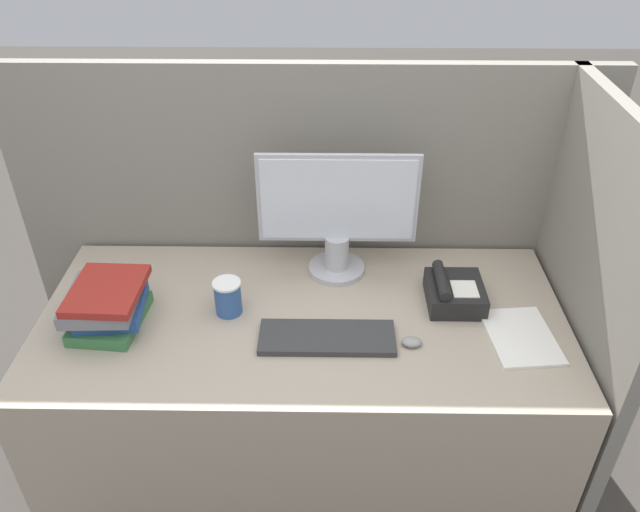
# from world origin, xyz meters

# --- Properties ---
(cubicle_panel_rear) EXTENTS (2.07, 0.04, 1.42)m
(cubicle_panel_rear) POSITION_xyz_m (0.00, 0.83, 0.71)
(cubicle_panel_rear) COLOR gray
(cubicle_panel_rear) RESTS_ON ground_plane
(cubicle_panel_right) EXTENTS (0.04, 0.85, 1.42)m
(cubicle_panel_right) POSITION_xyz_m (0.87, 0.43, 0.71)
(cubicle_panel_right) COLOR gray
(cubicle_panel_right) RESTS_ON ground_plane
(desk) EXTENTS (1.67, 0.79, 0.75)m
(desk) POSITION_xyz_m (0.00, 0.40, 0.37)
(desk) COLOR tan
(desk) RESTS_ON ground_plane
(monitor) EXTENTS (0.53, 0.20, 0.44)m
(monitor) POSITION_xyz_m (0.11, 0.65, 0.96)
(monitor) COLOR #B7B7BC
(monitor) RESTS_ON desk
(keyboard) EXTENTS (0.41, 0.15, 0.02)m
(keyboard) POSITION_xyz_m (0.08, 0.28, 0.76)
(keyboard) COLOR #333333
(keyboard) RESTS_ON desk
(mouse) EXTENTS (0.06, 0.04, 0.02)m
(mouse) POSITION_xyz_m (0.33, 0.26, 0.76)
(mouse) COLOR gray
(mouse) RESTS_ON desk
(coffee_cup) EXTENTS (0.09, 0.09, 0.12)m
(coffee_cup) POSITION_xyz_m (-0.24, 0.41, 0.81)
(coffee_cup) COLOR #335999
(coffee_cup) RESTS_ON desk
(book_stack) EXTENTS (0.24, 0.27, 0.14)m
(book_stack) POSITION_xyz_m (-0.60, 0.35, 0.82)
(book_stack) COLOR #38723F
(book_stack) RESTS_ON desk
(desk_telephone) EXTENTS (0.18, 0.20, 0.11)m
(desk_telephone) POSITION_xyz_m (0.49, 0.47, 0.79)
(desk_telephone) COLOR black
(desk_telephone) RESTS_ON desk
(paper_pile) EXTENTS (0.22, 0.28, 0.01)m
(paper_pile) POSITION_xyz_m (0.67, 0.30, 0.75)
(paper_pile) COLOR white
(paper_pile) RESTS_ON desk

